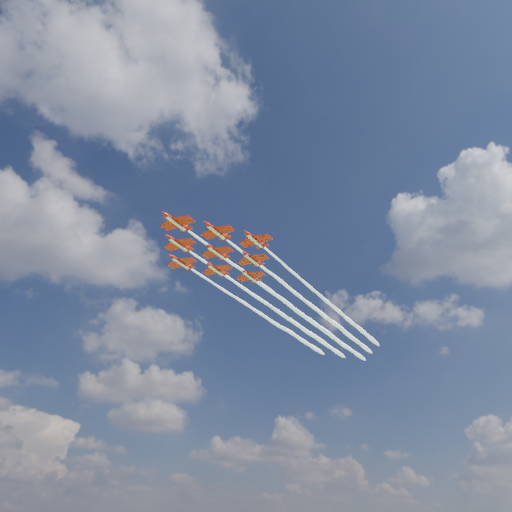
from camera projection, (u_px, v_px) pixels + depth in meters
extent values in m
cylinder|color=red|center=(176.00, 222.00, 144.24)|extent=(7.79, 6.43, 1.23)
cone|color=red|center=(164.00, 213.00, 140.04)|extent=(2.51, 2.33, 1.23)
cone|color=red|center=(187.00, 230.00, 148.18)|extent=(2.00, 1.90, 1.11)
ellipsoid|color=black|center=(171.00, 217.00, 142.80)|extent=(2.45, 2.22, 0.80)
cube|color=red|center=(177.00, 223.00, 144.63)|extent=(9.10, 10.28, 0.16)
cube|color=red|center=(186.00, 229.00, 147.59)|extent=(3.69, 4.12, 0.13)
cube|color=red|center=(186.00, 227.00, 148.24)|extent=(1.50, 1.22, 2.00)
cube|color=white|center=(176.00, 224.00, 143.97)|extent=(7.21, 5.91, 0.13)
cylinder|color=red|center=(217.00, 231.00, 148.67)|extent=(7.79, 6.43, 1.23)
cone|color=red|center=(206.00, 223.00, 144.47)|extent=(2.51, 2.33, 1.23)
cone|color=red|center=(226.00, 239.00, 152.61)|extent=(2.00, 1.90, 1.11)
ellipsoid|color=black|center=(212.00, 227.00, 147.23)|extent=(2.45, 2.22, 0.80)
cube|color=red|center=(218.00, 232.00, 149.06)|extent=(9.10, 10.28, 0.16)
cube|color=red|center=(225.00, 238.00, 152.02)|extent=(3.69, 4.12, 0.13)
cube|color=red|center=(226.00, 235.00, 152.67)|extent=(1.50, 1.22, 2.00)
cube|color=white|center=(217.00, 233.00, 148.40)|extent=(7.21, 5.91, 0.13)
cylinder|color=red|center=(179.00, 244.00, 155.14)|extent=(7.79, 6.43, 1.23)
cone|color=red|center=(167.00, 236.00, 150.95)|extent=(2.51, 2.33, 1.23)
cone|color=red|center=(189.00, 251.00, 159.08)|extent=(2.00, 1.90, 1.11)
ellipsoid|color=black|center=(174.00, 239.00, 153.70)|extent=(2.45, 2.22, 0.80)
cube|color=red|center=(180.00, 245.00, 155.53)|extent=(9.10, 10.28, 0.16)
cube|color=red|center=(188.00, 250.00, 158.49)|extent=(3.69, 4.12, 0.13)
cube|color=red|center=(188.00, 247.00, 159.14)|extent=(1.50, 1.22, 2.00)
cube|color=white|center=(179.00, 245.00, 154.87)|extent=(7.21, 5.91, 0.13)
cylinder|color=red|center=(255.00, 240.00, 153.10)|extent=(7.79, 6.43, 1.23)
cone|color=red|center=(245.00, 232.00, 148.90)|extent=(2.51, 2.33, 1.23)
cone|color=red|center=(263.00, 247.00, 157.04)|extent=(2.00, 1.90, 1.11)
ellipsoid|color=black|center=(251.00, 235.00, 151.66)|extent=(2.45, 2.22, 0.80)
cube|color=red|center=(256.00, 241.00, 153.49)|extent=(9.10, 10.28, 0.16)
cube|color=red|center=(262.00, 246.00, 156.45)|extent=(3.69, 4.12, 0.13)
cube|color=red|center=(263.00, 244.00, 157.10)|extent=(1.50, 1.22, 2.00)
cube|color=white|center=(255.00, 242.00, 152.83)|extent=(7.21, 5.91, 0.13)
cylinder|color=red|center=(216.00, 252.00, 159.57)|extent=(7.79, 6.43, 1.23)
cone|color=red|center=(206.00, 244.00, 155.38)|extent=(2.51, 2.33, 1.23)
cone|color=red|center=(226.00, 258.00, 163.51)|extent=(2.00, 1.90, 1.11)
ellipsoid|color=black|center=(212.00, 247.00, 158.13)|extent=(2.45, 2.22, 0.80)
cube|color=red|center=(217.00, 253.00, 159.96)|extent=(9.10, 10.28, 0.16)
cube|color=red|center=(224.00, 257.00, 162.92)|extent=(3.69, 4.12, 0.13)
cube|color=red|center=(225.00, 255.00, 163.57)|extent=(1.50, 1.22, 2.00)
cube|color=white|center=(216.00, 253.00, 159.30)|extent=(7.21, 5.91, 0.13)
cylinder|color=red|center=(181.00, 262.00, 166.04)|extent=(7.79, 6.43, 1.23)
cone|color=red|center=(170.00, 256.00, 161.85)|extent=(2.51, 2.33, 1.23)
cone|color=red|center=(191.00, 269.00, 169.98)|extent=(2.00, 1.90, 1.11)
ellipsoid|color=black|center=(177.00, 258.00, 164.60)|extent=(2.45, 2.22, 0.80)
cube|color=red|center=(182.00, 263.00, 166.43)|extent=(9.10, 10.28, 0.16)
cube|color=red|center=(189.00, 268.00, 169.40)|extent=(3.69, 4.12, 0.13)
cube|color=red|center=(190.00, 265.00, 170.05)|extent=(1.50, 1.22, 2.00)
cube|color=white|center=(181.00, 264.00, 165.77)|extent=(7.21, 5.91, 0.13)
cylinder|color=red|center=(252.00, 259.00, 164.00)|extent=(7.79, 6.43, 1.23)
cone|color=red|center=(243.00, 252.00, 159.81)|extent=(2.51, 2.33, 1.23)
cone|color=red|center=(260.00, 266.00, 167.94)|extent=(2.00, 1.90, 1.11)
ellipsoid|color=black|center=(249.00, 255.00, 162.56)|extent=(2.45, 2.22, 0.80)
cube|color=red|center=(253.00, 260.00, 164.39)|extent=(9.10, 10.28, 0.16)
cube|color=red|center=(259.00, 265.00, 167.36)|extent=(3.69, 4.12, 0.13)
cube|color=red|center=(259.00, 262.00, 168.00)|extent=(1.50, 1.22, 2.00)
cube|color=white|center=(252.00, 261.00, 163.73)|extent=(7.21, 5.91, 0.13)
cylinder|color=red|center=(216.00, 269.00, 170.47)|extent=(7.79, 6.43, 1.23)
cone|color=red|center=(207.00, 263.00, 166.28)|extent=(2.51, 2.33, 1.23)
cone|color=red|center=(225.00, 275.00, 174.41)|extent=(2.00, 1.90, 1.11)
ellipsoid|color=black|center=(212.00, 266.00, 169.04)|extent=(2.45, 2.22, 0.80)
cube|color=red|center=(217.00, 270.00, 170.87)|extent=(9.10, 10.28, 0.16)
cube|color=red|center=(224.00, 274.00, 173.83)|extent=(3.69, 4.12, 0.13)
cube|color=red|center=(224.00, 272.00, 174.48)|extent=(1.50, 1.22, 2.00)
cube|color=white|center=(216.00, 271.00, 170.21)|extent=(7.21, 5.91, 0.13)
cylinder|color=red|center=(250.00, 276.00, 174.90)|extent=(7.79, 6.43, 1.23)
cone|color=red|center=(241.00, 270.00, 170.71)|extent=(2.51, 2.33, 1.23)
cone|color=red|center=(257.00, 282.00, 178.85)|extent=(2.00, 1.90, 1.11)
ellipsoid|color=black|center=(246.00, 272.00, 173.47)|extent=(2.45, 2.22, 0.80)
cube|color=red|center=(250.00, 277.00, 175.30)|extent=(9.10, 10.28, 0.16)
cube|color=red|center=(256.00, 281.00, 178.26)|extent=(3.69, 4.12, 0.13)
cube|color=red|center=(256.00, 278.00, 178.91)|extent=(1.50, 1.22, 2.00)
cube|color=white|center=(250.00, 277.00, 174.64)|extent=(7.21, 5.91, 0.13)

